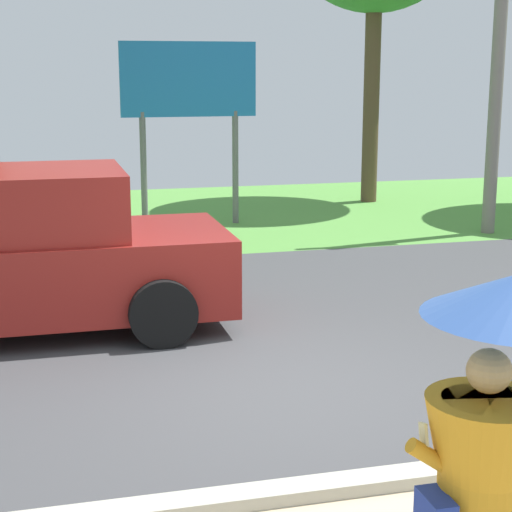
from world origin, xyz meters
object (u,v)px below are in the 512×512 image
object	(u,v)px
pickup_truck	(5,258)
roadside_billboard	(189,93)
utility_pole	(499,38)
monk_pedestrian	(490,465)

from	to	relation	value
pickup_truck	roadside_billboard	world-z (taller)	roadside_billboard
utility_pole	pickup_truck	bearing A→B (deg)	-154.51
monk_pedestrian	pickup_truck	size ratio (longest dim) A/B	0.41
roadside_billboard	monk_pedestrian	bearing A→B (deg)	-93.44
monk_pedestrian	utility_pole	size ratio (longest dim) A/B	0.32
monk_pedestrian	utility_pole	bearing A→B (deg)	61.31
monk_pedestrian	pickup_truck	xyz separation A→B (m)	(-2.51, 6.47, -0.23)
monk_pedestrian	roadside_billboard	distance (m)	12.82
monk_pedestrian	roadside_billboard	world-z (taller)	roadside_billboard
monk_pedestrian	utility_pole	xyz separation A→B (m)	(6.00, 10.53, 2.44)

